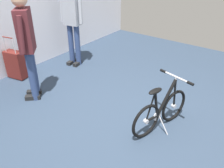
% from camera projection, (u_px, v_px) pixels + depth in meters
% --- Properties ---
extents(ground_plane, '(7.58, 7.58, 0.00)m').
position_uv_depth(ground_plane, '(115.00, 124.00, 3.42)').
color(ground_plane, '#2D3D51').
extents(folding_bike_foreground, '(1.02, 0.52, 0.74)m').
position_uv_depth(folding_bike_foreground, '(161.00, 110.00, 3.21)').
color(folding_bike_foreground, black).
rests_on(folding_bike_foreground, ground_plane).
extents(visitor_near_wall, '(0.40, 0.40, 1.69)m').
position_uv_depth(visitor_near_wall, '(27.00, 41.00, 3.57)').
color(visitor_near_wall, navy).
rests_on(visitor_near_wall, ground_plane).
extents(visitor_browsing, '(0.32, 0.53, 1.76)m').
position_uv_depth(visitor_browsing, '(72.00, 16.00, 4.71)').
color(visitor_browsing, navy).
rests_on(visitor_browsing, ground_plane).
extents(rolling_suitcase, '(0.25, 0.39, 0.83)m').
position_uv_depth(rolling_suitcase, '(16.00, 64.00, 4.49)').
color(rolling_suitcase, maroon).
rests_on(rolling_suitcase, ground_plane).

